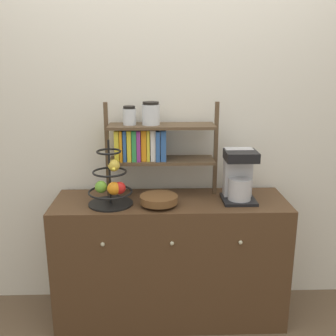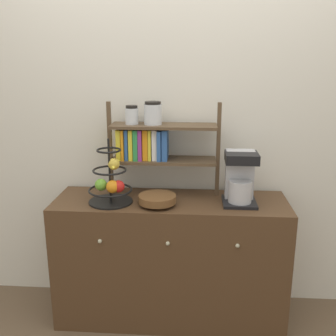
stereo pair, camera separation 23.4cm
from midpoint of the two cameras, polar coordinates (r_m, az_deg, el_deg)
name	(u,v)px [view 2 (the right image)]	position (r m, az deg, el deg)	size (l,w,h in m)	color
ground_plane	(168,336)	(2.61, 2.77, -23.28)	(12.00, 12.00, 0.00)	brown
wall_back	(173,113)	(2.55, 3.44, 7.96)	(7.00, 0.05, 2.60)	silver
sideboard	(170,259)	(2.57, 3.02, -13.15)	(1.43, 0.46, 0.80)	#4C331E
coffee_maker	(240,178)	(2.38, 13.20, -1.44)	(0.20, 0.21, 0.31)	black
fruit_stand	(111,182)	(2.33, -5.48, -2.13)	(0.26, 0.26, 0.39)	black
wooden_bowl	(157,199)	(2.31, 1.34, -4.62)	(0.22, 0.22, 0.06)	brown
shelf_hutch	(151,139)	(2.42, 0.22, 4.14)	(0.70, 0.20, 0.59)	brown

